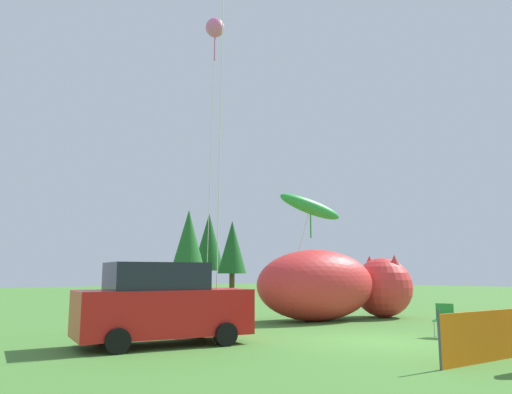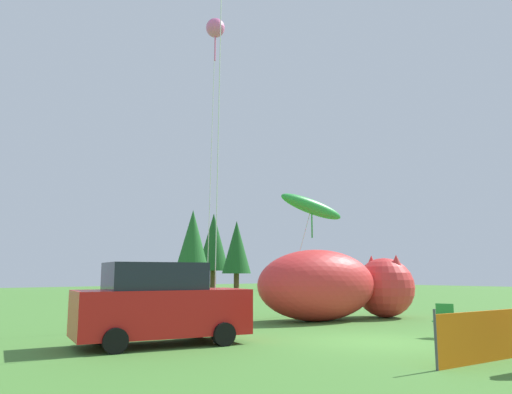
{
  "view_description": "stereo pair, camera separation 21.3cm",
  "coord_description": "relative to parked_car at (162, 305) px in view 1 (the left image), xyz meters",
  "views": [
    {
      "loc": [
        -11.61,
        -7.94,
        1.8
      ],
      "look_at": [
        -0.42,
        4.44,
        4.36
      ],
      "focal_mm": 35.0,
      "sensor_mm": 36.0,
      "label": 1
    },
    {
      "loc": [
        -11.45,
        -8.08,
        1.8
      ],
      "look_at": [
        -0.42,
        4.44,
        4.36
      ],
      "focal_mm": 35.0,
      "sensor_mm": 36.0,
      "label": 2
    }
  ],
  "objects": [
    {
      "name": "horizon_tree_east",
      "position": [
        28.62,
        36.4,
        4.46
      ],
      "size": [
        3.74,
        3.74,
        8.91
      ],
      "color": "brown",
      "rests_on": "ground"
    },
    {
      "name": "folding_chair",
      "position": [
        6.87,
        -4.05,
        -0.46
      ],
      "size": [
        0.65,
        0.65,
        0.94
      ],
      "rotation": [
        0.0,
        0.0,
        -2.85
      ],
      "color": "#267F33",
      "rests_on": "ground"
    },
    {
      "name": "kite_green_fish",
      "position": [
        8.6,
        2.52,
        3.53
      ],
      "size": [
        3.06,
        2.1,
        5.25
      ],
      "color": "silver",
      "rests_on": "ground"
    },
    {
      "name": "kite_pink_octopus",
      "position": [
        3.66,
        2.74,
        9.81
      ],
      "size": [
        0.7,
        0.89,
        11.28
      ],
      "color": "silver",
      "rests_on": "ground"
    },
    {
      "name": "parked_car",
      "position": [
        0.0,
        0.0,
        0.0
      ],
      "size": [
        4.65,
        2.82,
        2.07
      ],
      "rotation": [
        0.0,
        0.0,
        -0.25
      ],
      "color": "red",
      "rests_on": "ground"
    },
    {
      "name": "inflatable_cat",
      "position": [
        8.67,
        1.39,
        0.24
      ],
      "size": [
        7.29,
        3.89,
        2.71
      ],
      "rotation": [
        0.0,
        0.0,
        -0.23
      ],
      "color": "red",
      "rests_on": "ground"
    },
    {
      "name": "horizon_tree_west",
      "position": [
        27.51,
        30.68,
        3.58
      ],
      "size": [
        3.13,
        3.13,
        7.48
      ],
      "color": "brown",
      "rests_on": "ground"
    },
    {
      "name": "horizon_tree_mid",
      "position": [
        19.16,
        26.84,
        3.67
      ],
      "size": [
        3.19,
        3.19,
        7.62
      ],
      "color": "brown",
      "rests_on": "ground"
    },
    {
      "name": "ground_plane",
      "position": [
        4.66,
        -3.35,
        -1.01
      ],
      "size": [
        120.0,
        120.0,
        0.0
      ],
      "primitive_type": "plane",
      "color": "#477F33"
    }
  ]
}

